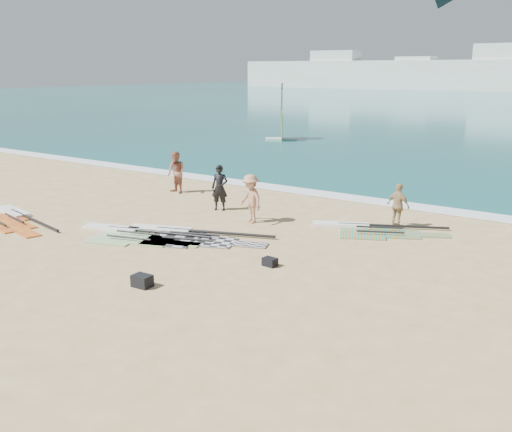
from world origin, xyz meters
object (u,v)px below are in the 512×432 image
Objects in this scene: rig_grey at (183,235)px; rig_orange at (368,229)px; person_wetsuit at (220,188)px; beachgoer_left at (176,172)px; rig_red at (12,218)px; gear_bag_near at (142,281)px; gear_bag_far at (270,262)px; beachgoer_back at (398,206)px; rig_green at (129,234)px; beachgoer_mid at (251,199)px.

rig_grey is 1.12× the size of rig_orange.
beachgoer_left reaches higher than person_wetsuit.
rig_grey reaches higher than rig_red.
person_wetsuit is at bearing 159.90° from rig_orange.
person_wetsuit is (5.86, 5.92, 0.92)m from rig_red.
gear_bag_near is 1.24× the size of gear_bag_far.
beachgoer_back reaches higher than gear_bag_near.
person_wetsuit is at bearing 114.16° from gear_bag_near.
beachgoer_left reaches higher than gear_bag_far.
rig_green is at bearing -49.19° from beachgoer_left.
gear_bag_far is (5.97, 0.16, 0.08)m from rig_green.
rig_red is at bearing 47.88° from beachgoer_back.
beachgoer_left reaches higher than rig_green.
gear_bag_near is at bearing -1.14° from rig_red.
person_wetsuit is (-3.64, 8.11, 0.80)m from gear_bag_near.
beachgoer_back is at bearing 25.18° from rig_green.
beachgoer_left is at bearing 137.06° from person_wetsuit.
rig_orange is 13.93m from rig_red.
gear_bag_near reaches higher than rig_red.
rig_grey is 6.78m from rig_orange.
rig_green is 3.09× the size of beachgoer_back.
beachgoer_left is (-7.48, 9.63, 0.84)m from gear_bag_near.
gear_bag_far is at bearing -124.63° from rig_orange.
rig_green is 8.75m from rig_orange.
person_wetsuit is 2.41m from beachgoer_mid.
beachgoer_left is at bearing 86.70° from rig_red.
beachgoer_mid is (8.09, 5.00, 0.90)m from rig_red.
beachgoer_back is at bearing 50.54° from beachgoer_mid.
rig_grey is at bearing -84.11° from beachgoer_mid.
rig_red is at bearing -173.95° from gear_bag_far.
gear_bag_near is 0.31× the size of beachgoer_back.
rig_green is 5.59m from rig_red.
rig_grey is 2.95× the size of beachgoer_mid.
rig_green is 5.17m from gear_bag_near.
beachgoer_mid is at bearing 43.62° from rig_red.
gear_bag_near is (4.01, -3.26, 0.12)m from rig_green.
rig_red is at bearing 176.37° from rig_grey.
beachgoer_left is at bearing 114.27° from rig_grey.
beachgoer_back is at bearing 76.16° from gear_bag_far.
person_wetsuit is at bearing 89.45° from rig_grey.
person_wetsuit reaches higher than rig_grey.
rig_orange is at bearing 39.92° from rig_red.
beachgoer_back reaches higher than rig_orange.
rig_grey reaches higher than rig_orange.
rig_grey is 2.92× the size of person_wetsuit.
rig_orange is 4.58m from beachgoer_mid.
gear_bag_far reaches higher than rig_red.
gear_bag_far is 0.22× the size of beachgoer_mid.
rig_grey is at bearing 118.29° from gear_bag_near.
rig_orange is at bearing 21.41° from rig_grey.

